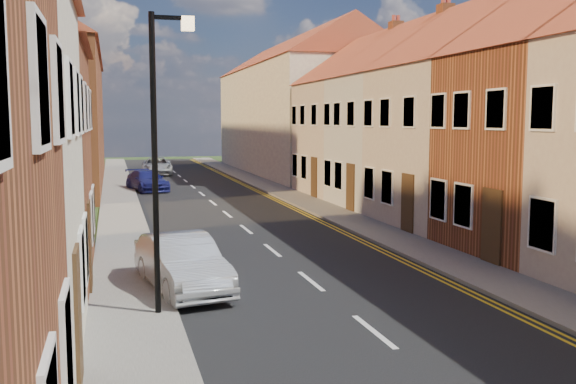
{
  "coord_description": "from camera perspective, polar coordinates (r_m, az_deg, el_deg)",
  "views": [
    {
      "loc": [
        -4.73,
        7.01,
        4.01
      ],
      "look_at": [
        0.72,
        26.77,
        1.73
      ],
      "focal_mm": 40.0,
      "sensor_mm": 36.0,
      "label": 1
    }
  ],
  "objects": [
    {
      "name": "road",
      "position": [
        23.81,
        -3.75,
        -3.35
      ],
      "size": [
        7.0,
        90.0,
        0.02
      ],
      "primitive_type": "cube",
      "color": "black",
      "rests_on": "ground"
    },
    {
      "name": "pavement_left",
      "position": [
        23.33,
        -14.41,
        -3.61
      ],
      "size": [
        1.8,
        90.0,
        0.12
      ],
      "primitive_type": "cube",
      "color": "gray",
      "rests_on": "ground"
    },
    {
      "name": "pavement_right",
      "position": [
        25.05,
        6.17,
        -2.77
      ],
      "size": [
        1.8,
        90.0,
        0.12
      ],
      "primitive_type": "cube",
      "color": "gray",
      "rests_on": "ground"
    },
    {
      "name": "cottage_r_pink",
      "position": [
        26.0,
        17.38,
        7.08
      ],
      "size": [
        8.3,
        6.0,
        9.0
      ],
      "color": "#C3B29A",
      "rests_on": "ground"
    },
    {
      "name": "cottage_r_white_far",
      "position": [
        30.68,
        11.88,
        7.08
      ],
      "size": [
        8.3,
        5.2,
        9.0
      ],
      "color": "#ADA9A4",
      "rests_on": "ground"
    },
    {
      "name": "cottage_r_cream_far",
      "position": [
        35.57,
        7.87,
        7.03
      ],
      "size": [
        8.3,
        6.0,
        9.0
      ],
      "color": "#C3B29A",
      "rests_on": "ground"
    },
    {
      "name": "block_right_far",
      "position": [
        50.01,
        0.89,
        7.81
      ],
      "size": [
        8.3,
        24.2,
        10.5
      ],
      "color": "#B6AB99",
      "rests_on": "ground"
    },
    {
      "name": "block_left_far",
      "position": [
        43.25,
        -21.68,
        7.6
      ],
      "size": [
        8.3,
        24.2,
        10.5
      ],
      "color": "brown",
      "rests_on": "ground"
    },
    {
      "name": "lamppost",
      "position": [
        13.03,
        -11.41,
        4.14
      ],
      "size": [
        0.88,
        0.15,
        6.0
      ],
      "color": "black",
      "rests_on": "pavement_left"
    },
    {
      "name": "car_mid",
      "position": [
        15.41,
        -9.42,
        -6.28
      ],
      "size": [
        2.09,
        4.22,
        1.33
      ],
      "primitive_type": "imported",
      "rotation": [
        0.0,
        0.0,
        0.18
      ],
      "color": "#B3B7BB",
      "rests_on": "ground"
    },
    {
      "name": "car_far",
      "position": [
        37.62,
        -12.41,
        0.99
      ],
      "size": [
        2.62,
        4.38,
        1.19
      ],
      "primitive_type": "imported",
      "rotation": [
        0.0,
        0.0,
        0.25
      ],
      "color": "navy",
      "rests_on": "ground"
    },
    {
      "name": "car_distant",
      "position": [
        48.68,
        -11.59,
        2.26
      ],
      "size": [
        2.41,
        4.81,
        1.31
      ],
      "primitive_type": "imported",
      "rotation": [
        0.0,
        0.0,
        -0.05
      ],
      "color": "#ABAFB3",
      "rests_on": "ground"
    }
  ]
}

